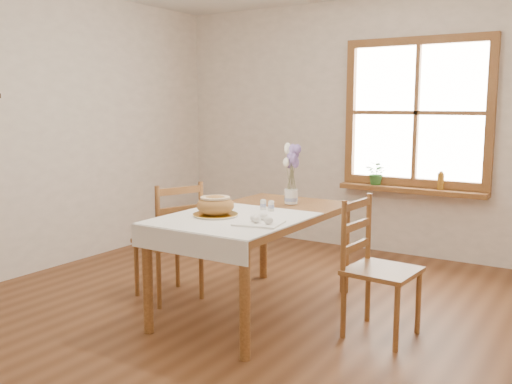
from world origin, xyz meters
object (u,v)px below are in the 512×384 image
Objects in this scene: dining_table at (256,224)px; chair_right at (382,269)px; chair_left at (168,240)px; flower_vase at (291,198)px; bread_plate at (215,215)px.

chair_right is (0.95, 0.05, -0.20)m from dining_table.
flower_vase is at bearing 143.33° from chair_left.
chair_left is 0.72m from bread_plate.
dining_table is at bearing -98.37° from flower_vase.
chair_left is at bearing 162.01° from bread_plate.
dining_table is at bearing 118.86° from chair_left.
chair_right reaches higher than dining_table.
chair_left is at bearing -171.19° from dining_table.
chair_right is 1.02m from flower_vase.
bread_plate is 0.76m from flower_vase.
bread_plate is at bearing 112.82° from chair_right.
flower_vase is (0.06, 0.42, 0.14)m from dining_table.
flower_vase is (0.81, 0.53, 0.34)m from chair_left.
bread_plate is at bearing -112.79° from dining_table.
chair_left is at bearing 99.69° from chair_right.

